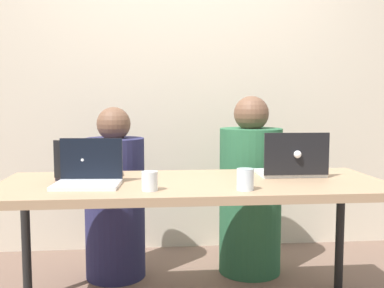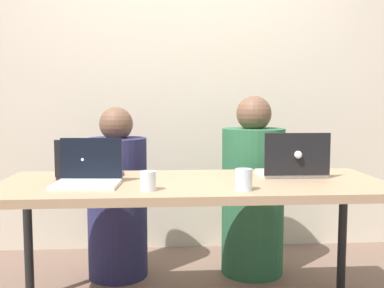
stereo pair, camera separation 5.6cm
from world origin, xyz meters
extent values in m
cube|color=beige|center=(0.00, 1.26, 1.19)|extent=(4.99, 0.10, 2.39)
cube|color=tan|center=(0.00, 0.00, 0.72)|extent=(1.92, 0.74, 0.04)
cylinder|color=black|center=(-0.91, 0.32, 0.35)|extent=(0.05, 0.05, 0.70)
cylinder|color=black|center=(0.91, 0.32, 0.35)|extent=(0.05, 0.05, 0.70)
cylinder|color=navy|center=(-0.44, 0.67, 0.45)|extent=(0.42, 0.42, 0.90)
sphere|color=brown|center=(-0.44, 0.67, 0.99)|extent=(0.21, 0.21, 0.21)
cylinder|color=#2C6640|center=(0.44, 0.67, 0.48)|extent=(0.51, 0.51, 0.96)
sphere|color=brown|center=(0.44, 0.67, 1.05)|extent=(0.23, 0.23, 0.23)
cube|color=silver|center=(0.54, 0.16, 0.75)|extent=(0.34, 0.24, 0.02)
cube|color=black|center=(0.54, 0.03, 0.87)|extent=(0.34, 0.01, 0.22)
sphere|color=white|center=(0.54, 0.02, 0.87)|extent=(0.04, 0.04, 0.04)
cube|color=silver|center=(-0.51, -0.10, 0.75)|extent=(0.32, 0.24, 0.02)
cube|color=black|center=(-0.50, 0.02, 0.86)|extent=(0.30, 0.03, 0.20)
sphere|color=white|center=(-0.50, 0.03, 0.86)|extent=(0.04, 0.04, 0.04)
cube|color=#3A343F|center=(-0.52, 0.15, 0.75)|extent=(0.33, 0.25, 0.02)
cube|color=black|center=(-0.54, 0.04, 0.85)|extent=(0.30, 0.06, 0.19)
sphere|color=white|center=(-0.54, 0.03, 0.85)|extent=(0.03, 0.03, 0.03)
cylinder|color=white|center=(-0.22, -0.21, 0.78)|extent=(0.07, 0.07, 0.09)
cylinder|color=silver|center=(-0.22, -0.21, 0.76)|extent=(0.06, 0.06, 0.05)
cylinder|color=silver|center=(0.21, -0.24, 0.79)|extent=(0.08, 0.08, 0.10)
cylinder|color=silver|center=(0.21, -0.24, 0.76)|extent=(0.07, 0.07, 0.05)
camera|label=1|loc=(-0.21, -2.20, 1.14)|focal=42.00mm
camera|label=2|loc=(-0.16, -2.20, 1.14)|focal=42.00mm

